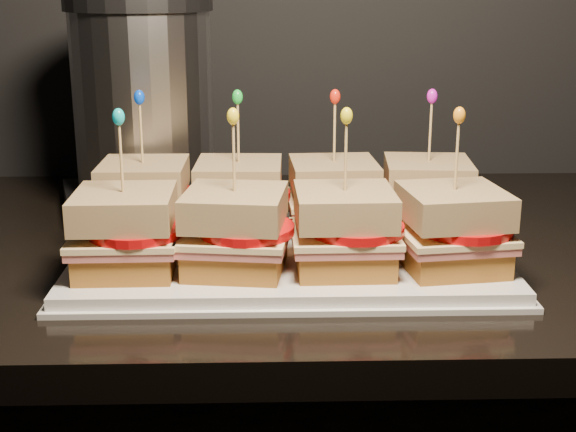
{
  "coord_description": "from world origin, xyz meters",
  "views": [
    {
      "loc": [
        0.16,
        0.74,
        1.17
      ],
      "look_at": [
        0.18,
        1.58,
        0.93
      ],
      "focal_mm": 50.0,
      "sensor_mm": 36.0,
      "label": 1
    }
  ],
  "objects": [
    {
      "name": "sandwich_0_bread_bot",
      "position": [
        0.02,
        1.65,
        0.9
      ],
      "size": [
        0.1,
        0.1,
        0.03
      ],
      "primitive_type": "cube",
      "rotation": [
        0.0,
        0.0,
        -0.01
      ],
      "color": "brown",
      "rests_on": "platter"
    },
    {
      "name": "sandwich_5_cheese",
      "position": [
        0.13,
        1.51,
        0.93
      ],
      "size": [
        0.12,
        0.12,
        0.01
      ],
      "primitive_type": "cube",
      "rotation": [
        0.0,
        0.0,
        -0.13
      ],
      "color": "beige",
      "rests_on": "sandwich_5_ham"
    },
    {
      "name": "sandwich_4_tomato",
      "position": [
        0.03,
        1.51,
        0.93
      ],
      "size": [
        0.1,
        0.1,
        0.01
      ],
      "primitive_type": "cylinder",
      "color": "#BE0B0C",
      "rests_on": "sandwich_4_cheese"
    },
    {
      "name": "sandwich_1_bread_top",
      "position": [
        0.13,
        1.65,
        0.96
      ],
      "size": [
        0.1,
        0.1,
        0.03
      ],
      "primitive_type": "cube",
      "rotation": [
        0.0,
        0.0,
        -0.03
      ],
      "color": "#54260D",
      "rests_on": "sandwich_1_tomato"
    },
    {
      "name": "sandwich_5_bread_top",
      "position": [
        0.13,
        1.51,
        0.96
      ],
      "size": [
        0.11,
        0.11,
        0.03
      ],
      "primitive_type": "cube",
      "rotation": [
        0.0,
        0.0,
        -0.13
      ],
      "color": "#54260D",
      "rests_on": "sandwich_5_tomato"
    },
    {
      "name": "sandwich_6_bread_top",
      "position": [
        0.24,
        1.51,
        0.96
      ],
      "size": [
        0.1,
        0.1,
        0.03
      ],
      "primitive_type": "cube",
      "rotation": [
        0.0,
        0.0,
        0.02
      ],
      "color": "#54260D",
      "rests_on": "sandwich_6_tomato"
    },
    {
      "name": "sandwich_6_frill",
      "position": [
        0.24,
        1.51,
        1.05
      ],
      "size": [
        0.01,
        0.01,
        0.02
      ],
      "primitive_type": "ellipsoid",
      "color": "yellow",
      "rests_on": "sandwich_6_pick"
    },
    {
      "name": "sandwich_6_tomato",
      "position": [
        0.25,
        1.51,
        0.93
      ],
      "size": [
        0.1,
        0.1,
        0.01
      ],
      "primitive_type": "cylinder",
      "color": "#BE0B0C",
      "rests_on": "sandwich_6_cheese"
    },
    {
      "name": "sandwich_4_bread_top",
      "position": [
        0.02,
        1.51,
        0.96
      ],
      "size": [
        0.1,
        0.1,
        0.03
      ],
      "primitive_type": "cube",
      "rotation": [
        0.0,
        0.0,
        0.01
      ],
      "color": "#54260D",
      "rests_on": "sandwich_4_tomato"
    },
    {
      "name": "sandwich_0_bread_top",
      "position": [
        0.02,
        1.65,
        0.96
      ],
      "size": [
        0.1,
        0.1,
        0.03
      ],
      "primitive_type": "cube",
      "rotation": [
        0.0,
        0.0,
        -0.01
      ],
      "color": "#54260D",
      "rests_on": "sandwich_0_tomato"
    },
    {
      "name": "sandwich_1_pick",
      "position": [
        0.13,
        1.65,
        1.0
      ],
      "size": [
        0.0,
        0.0,
        0.09
      ],
      "primitive_type": "cylinder",
      "color": "tan",
      "rests_on": "sandwich_1_bread_top"
    },
    {
      "name": "sandwich_1_bread_bot",
      "position": [
        0.13,
        1.65,
        0.9
      ],
      "size": [
        0.1,
        0.1,
        0.03
      ],
      "primitive_type": "cube",
      "rotation": [
        0.0,
        0.0,
        -0.03
      ],
      "color": "brown",
      "rests_on": "platter"
    },
    {
      "name": "sandwich_7_pick",
      "position": [
        0.35,
        1.51,
        1.0
      ],
      "size": [
        0.0,
        0.0,
        0.09
      ],
      "primitive_type": "cylinder",
      "color": "tan",
      "rests_on": "sandwich_7_bread_top"
    },
    {
      "name": "sandwich_5_frill",
      "position": [
        0.13,
        1.51,
        1.05
      ],
      "size": [
        0.01,
        0.01,
        0.02
      ],
      "primitive_type": "ellipsoid",
      "color": "yellow",
      "rests_on": "sandwich_5_pick"
    },
    {
      "name": "sandwich_7_tomato",
      "position": [
        0.36,
        1.51,
        0.93
      ],
      "size": [
        0.1,
        0.1,
        0.01
      ],
      "primitive_type": "cylinder",
      "color": "#BE0B0C",
      "rests_on": "sandwich_7_cheese"
    },
    {
      "name": "sandwich_2_tomato",
      "position": [
        0.25,
        1.64,
        0.93
      ],
      "size": [
        0.1,
        0.1,
        0.01
      ],
      "primitive_type": "cylinder",
      "color": "#BE0B0C",
      "rests_on": "sandwich_2_cheese"
    },
    {
      "name": "sandwich_6_cheese",
      "position": [
        0.24,
        1.51,
        0.93
      ],
      "size": [
        0.11,
        0.11,
        0.01
      ],
      "primitive_type": "cube",
      "rotation": [
        0.0,
        0.0,
        0.02
      ],
      "color": "beige",
      "rests_on": "sandwich_6_ham"
    },
    {
      "name": "sandwich_4_ham",
      "position": [
        0.02,
        1.51,
        0.92
      ],
      "size": [
        0.11,
        0.1,
        0.01
      ],
      "primitive_type": "cube",
      "rotation": [
        0.0,
        0.0,
        0.01
      ],
      "color": "#CC6A5F",
      "rests_on": "sandwich_4_bread_bot"
    },
    {
      "name": "sandwich_4_frill",
      "position": [
        0.02,
        1.51,
        1.05
      ],
      "size": [
        0.01,
        0.01,
        0.02
      ],
      "primitive_type": "ellipsoid",
      "color": "#0BA8B3",
      "rests_on": "sandwich_4_pick"
    },
    {
      "name": "sandwich_2_bread_top",
      "position": [
        0.24,
        1.65,
        0.96
      ],
      "size": [
        0.1,
        0.1,
        0.03
      ],
      "primitive_type": "cube",
      "rotation": [
        0.0,
        0.0,
        0.05
      ],
      "color": "#54260D",
      "rests_on": "sandwich_2_tomato"
    },
    {
      "name": "sandwich_7_bread_top",
      "position": [
        0.35,
        1.51,
        0.96
      ],
      "size": [
        0.11,
        0.11,
        0.03
      ],
      "primitive_type": "cube",
      "rotation": [
        0.0,
        0.0,
        0.13
      ],
      "color": "#54260D",
      "rests_on": "sandwich_7_tomato"
    },
    {
      "name": "sandwich_0_cheese",
      "position": [
        0.02,
        1.65,
        0.93
      ],
      "size": [
        0.11,
        0.1,
        0.01
      ],
      "primitive_type": "cube",
      "rotation": [
        0.0,
        0.0,
        -0.01
      ],
      "color": "beige",
      "rests_on": "sandwich_0_ham"
    },
    {
      "name": "sandwich_3_ham",
      "position": [
        0.35,
        1.65,
        0.92
      ],
      "size": [
        0.11,
        0.11,
        0.01
      ],
      "primitive_type": "cube",
      "rotation": [
        0.0,
        0.0,
        -0.08
      ],
      "color": "#CC6A5F",
      "rests_on": "sandwich_3_bread_bot"
    },
    {
      "name": "sandwich_5_pick",
      "position": [
        0.13,
        1.51,
        1.0
      ],
      "size": [
        0.0,
        0.0,
        0.09
      ],
      "primitive_type": "cylinder",
      "color": "tan",
      "rests_on": "sandwich_5_bread_top"
    },
    {
      "name": "sandwich_3_cheese",
      "position": [
        0.35,
        1.65,
        0.93
      ],
      "size": [
        0.12,
        0.11,
        0.01
      ],
      "primitive_type": "cube",
      "rotation": [
        0.0,
        0.0,
        -0.08
      ],
      "color": "beige",
      "rests_on": "sandwich_3_ham"
    },
    {
      "name": "appliance_body",
      "position": [
        -0.0,
        1.81,
        1.02
      ],
      "size": [
        0.18,
        0.18,
        0.24
      ],
      "primitive_type": "cylinder",
      "color": "silver",
      "rests_on": "appliance_base"
    },
    {
      "name": "sandwich_5_tomato",
      "position": [
        0.14,
        1.51,
        0.93
      ],
      "size": [
        0.1,
        0.1,
        0.01
      ],
      "primitive_type": "cylinder",
      "color": "#BE0B0C",
      "rests_on": "sandwich_5_cheese"
    },
    {
      "name": "sandwich_3_pick",
      "position": [
        0.35,
        1.65,
        1.0
      ],
      "size": [
        0.0,
        0.0,
        0.09
      ],
      "primitive_type": "cylinder",
      "color": "tan",
      "rests_on": "sandwich_3_bread_top"
    },
    {
      "name": "sandwich_1_ham",
      "position": [
        0.13,
        1.65,
        0.92
      ],
      "size": [
        0.11,
        0.1,
        0.01
      ],
      "primitive_type": "cube",
      "rotation": [
        0.0,
        0.0,
        -0.03
      ],
      "color": "#CC6A5F",
      "rests_on": "sandwich_1_bread_bot"
    },
    {
      "name": "granite_slab",
      "position": [
        0.24,
        1.68,
        0.85
      ],
      "size": [
        2.46,
        0.67,
        0.04
      ],
      "primitive_type": "cube",
      "color": "black",
      "rests_on": "cabinet"
    },
    {
      "name": "sandwich_0_frill",
      "position": [
        0.02,
        1.65,
        1.05
      ],
      "size": [
        0.01,
        0.01,
        0.02
      ],
      "primitive_type": "ellipsoid",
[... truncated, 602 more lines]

